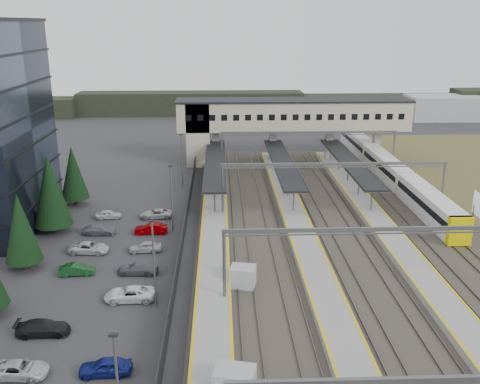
{
  "coord_description": "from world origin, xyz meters",
  "views": [
    {
      "loc": [
        -2.22,
        -49.89,
        23.79
      ],
      "look_at": [
        0.13,
        12.33,
        4.0
      ],
      "focal_mm": 40.0,
      "sensor_mm": 36.0,
      "label": 1
    }
  ],
  "objects_px": {
    "relay_cabin_far": "(243,277)",
    "relay_cabin_near": "(235,384)",
    "train": "(387,168)",
    "footbridge": "(277,118)"
  },
  "relations": [
    {
      "from": "relay_cabin_far",
      "to": "relay_cabin_near",
      "type": "bearing_deg",
      "value": -94.47
    },
    {
      "from": "relay_cabin_far",
      "to": "train",
      "type": "bearing_deg",
      "value": 55.5
    },
    {
      "from": "train",
      "to": "relay_cabin_far",
      "type": "bearing_deg",
      "value": -124.5
    },
    {
      "from": "relay_cabin_near",
      "to": "train",
      "type": "distance_m",
      "value": 56.81
    },
    {
      "from": "footbridge",
      "to": "relay_cabin_far",
      "type": "bearing_deg",
      "value": -99.65
    },
    {
      "from": "relay_cabin_near",
      "to": "relay_cabin_far",
      "type": "xyz_separation_m",
      "value": [
        1.21,
        15.5,
        -0.05
      ]
    },
    {
      "from": "relay_cabin_near",
      "to": "footbridge",
      "type": "bearing_deg",
      "value": 81.62
    },
    {
      "from": "relay_cabin_near",
      "to": "train",
      "type": "relative_size",
      "value": 0.06
    },
    {
      "from": "footbridge",
      "to": "train",
      "type": "bearing_deg",
      "value": -35.13
    },
    {
      "from": "relay_cabin_far",
      "to": "train",
      "type": "relative_size",
      "value": 0.05
    }
  ]
}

